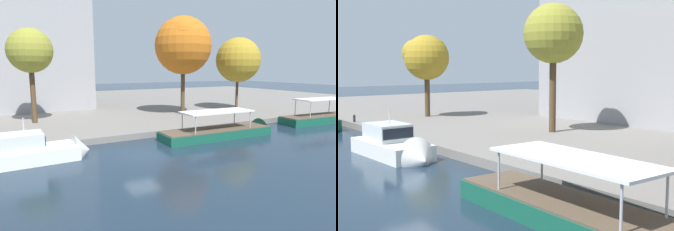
% 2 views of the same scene
% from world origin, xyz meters
% --- Properties ---
extents(ground_plane, '(220.00, 220.00, 0.00)m').
position_xyz_m(ground_plane, '(0.00, 0.00, 0.00)').
color(ground_plane, '#192838').
extents(motor_yacht_1, '(7.97, 3.06, 4.30)m').
position_xyz_m(motor_yacht_1, '(-7.16, 2.60, 0.62)').
color(motor_yacht_1, silver).
rests_on(motor_yacht_1, ground_plane).
extents(tour_boat_2, '(12.88, 3.35, 3.87)m').
position_xyz_m(tour_boat_2, '(9.98, 2.30, 0.26)').
color(tour_boat_2, '#14513D').
rests_on(tour_boat_2, ground_plane).
extents(mooring_bollard_0, '(0.25, 0.25, 0.75)m').
position_xyz_m(mooring_bollard_0, '(-23.07, 5.67, 0.99)').
color(mooring_bollard_0, '#2D2D33').
rests_on(mooring_bollard_0, dock_promenade).
extents(tree_1, '(4.83, 4.97, 8.78)m').
position_xyz_m(tree_1, '(-23.23, 13.75, 7.10)').
color(tree_1, '#4C3823').
rests_on(tree_1, dock_promenade).
extents(tree_2, '(4.90, 5.14, 10.56)m').
position_xyz_m(tree_2, '(-6.32, 16.33, 8.55)').
color(tree_2, '#4C3823').
rests_on(tree_2, dock_promenade).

